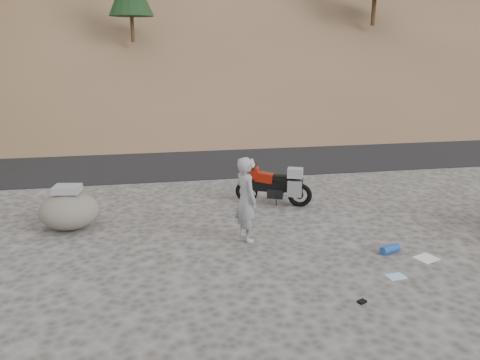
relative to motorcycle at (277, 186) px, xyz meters
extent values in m
plane|color=#464340|center=(0.10, -2.86, -0.52)|extent=(140.00, 140.00, 0.00)
cube|color=black|center=(0.10, 6.14, -0.52)|extent=(120.00, 7.00, 0.05)
cylinder|color=#392814|center=(-3.90, 11.14, 4.37)|extent=(0.17, 0.17, 1.40)
cylinder|color=#392814|center=(8.10, 12.14, 5.42)|extent=(0.22, 0.22, 1.82)
torus|color=black|center=(-0.75, 0.31, -0.22)|extent=(0.60, 0.33, 0.61)
cylinder|color=black|center=(-0.75, 0.31, -0.22)|extent=(0.19, 0.12, 0.18)
torus|color=black|center=(0.56, -0.23, -0.22)|extent=(0.64, 0.37, 0.64)
cylinder|color=black|center=(0.56, -0.23, -0.22)|extent=(0.22, 0.15, 0.20)
cylinder|color=black|center=(-0.69, 0.28, 0.12)|extent=(0.34, 0.18, 0.75)
cylinder|color=black|center=(-0.57, 0.24, 0.47)|extent=(0.26, 0.54, 0.04)
cube|color=black|center=(-0.12, 0.05, -0.02)|extent=(1.10, 0.63, 0.28)
cube|color=black|center=(-0.03, 0.01, -0.20)|extent=(0.49, 0.41, 0.26)
cube|color=maroon|center=(-0.31, 0.13, 0.21)|extent=(0.55, 0.44, 0.29)
cube|color=maroon|center=(-0.54, 0.23, 0.32)|extent=(0.38, 0.40, 0.33)
cube|color=silver|center=(-0.60, 0.25, 0.56)|extent=(0.21, 0.30, 0.23)
cube|color=black|center=(0.10, -0.04, 0.23)|extent=(0.55, 0.38, 0.11)
cube|color=black|center=(0.42, -0.17, 0.20)|extent=(0.36, 0.28, 0.09)
cube|color=silver|center=(0.36, -0.41, 0.01)|extent=(0.38, 0.24, 0.41)
cube|color=silver|center=(0.55, 0.03, 0.01)|extent=(0.38, 0.24, 0.41)
cube|color=gray|center=(0.44, -0.18, 0.38)|extent=(0.48, 0.44, 0.24)
cube|color=maroon|center=(-0.75, 0.31, 0.06)|extent=(0.30, 0.21, 0.04)
cylinder|color=black|center=(-0.05, -0.16, -0.36)|extent=(0.09, 0.19, 0.34)
cylinder|color=silver|center=(0.34, -0.28, -0.15)|extent=(0.42, 0.24, 0.12)
imported|color=gray|center=(-1.24, -2.13, -0.52)|extent=(0.62, 0.77, 1.85)
ellipsoid|color=#5C584F|center=(-5.12, -0.79, -0.08)|extent=(1.66, 1.54, 0.87)
cube|color=gray|center=(-5.12, -0.79, 0.44)|extent=(0.72, 0.59, 0.18)
cube|color=white|center=(2.12, -3.72, -0.51)|extent=(0.51, 0.49, 0.01)
cylinder|color=#1B49A4|center=(1.53, -3.34, -0.44)|extent=(0.46, 0.30, 0.17)
cube|color=black|center=(0.16, -5.04, -0.50)|extent=(0.17, 0.15, 0.04)
cube|color=#9CD2F2|center=(1.15, -4.31, -0.52)|extent=(0.35, 0.28, 0.01)
camera|label=1|loc=(-3.05, -11.43, 3.59)|focal=35.00mm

